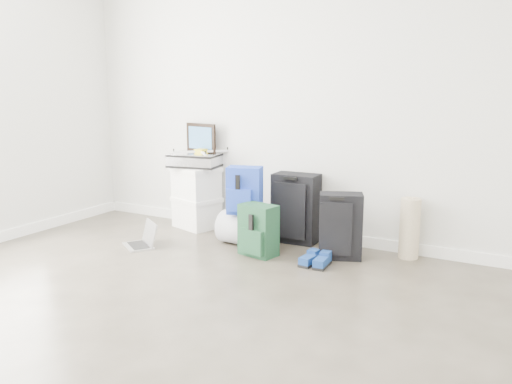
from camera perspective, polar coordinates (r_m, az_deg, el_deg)
The scene contains 14 objects.
ground at distance 3.35m, azimuth -16.18°, elevation -14.77°, with size 5.00×5.00×0.00m, color #373228.
room_envelope at distance 3.05m, azimuth -17.79°, elevation 15.93°, with size 4.52×5.02×2.71m.
boxes_stack at distance 5.54m, azimuth -6.28°, elevation -0.54°, with size 0.52×0.47×0.62m.
briefcase at distance 5.47m, azimuth -6.37°, elevation 3.36°, with size 0.48×0.35×0.14m, color #B2B2B7.
painting at distance 5.52m, azimuth -5.83°, elevation 5.69°, with size 0.39×0.09×0.29m.
drone at distance 5.40m, azimuth -5.82°, elevation 4.27°, with size 0.41×0.41×0.05m.
duffel_bag at distance 4.93m, azimuth -1.06°, elevation -3.91°, with size 0.30×0.30×0.49m, color gray.
blue_backpack at distance 4.82m, azimuth -1.26°, elevation 0.08°, with size 0.34×0.29×0.42m.
large_suitcase at distance 5.01m, azimuth 4.18°, elevation -1.71°, with size 0.42×0.28×0.64m.
green_backpack at distance 4.63m, azimuth 0.19°, elevation -4.15°, with size 0.35×0.29×0.44m.
carry_on at distance 4.59m, azimuth 8.84°, elevation -3.58°, with size 0.40×0.34×0.56m.
shoes at distance 4.45m, azimuth 6.33°, elevation -7.22°, with size 0.22×0.25×0.08m.
rolled_rug at distance 4.73m, azimuth 15.86°, elevation -3.70°, with size 0.17×0.17×0.51m, color tan.
laptop at distance 5.03m, azimuth -11.80°, elevation -5.00°, with size 0.38×0.36×0.22m.
Camera 1 is at (2.19, -2.08, 1.45)m, focal length 38.00 mm.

